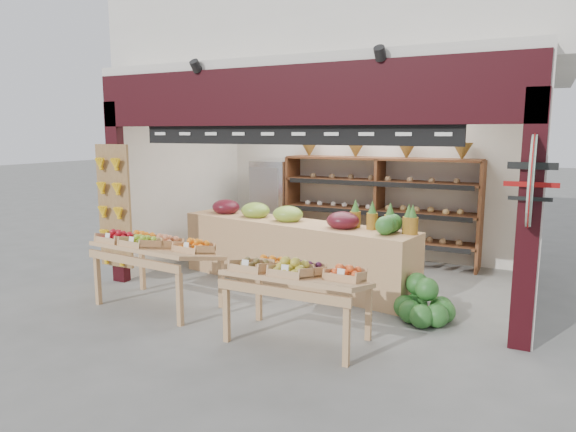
# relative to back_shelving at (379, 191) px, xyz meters

# --- Properties ---
(ground) EXTENTS (60.00, 60.00, 0.00)m
(ground) POSITION_rel_back_shelving_xyz_m (-0.34, -1.92, -1.22)
(ground) COLOR slate
(ground) RESTS_ON ground
(shop_structure) EXTENTS (6.36, 5.12, 5.40)m
(shop_structure) POSITION_rel_back_shelving_xyz_m (-0.34, -0.31, 2.70)
(shop_structure) COLOR silver
(shop_structure) RESTS_ON ground
(banana_board) EXTENTS (0.60, 0.15, 1.80)m
(banana_board) POSITION_rel_back_shelving_xyz_m (-3.07, -3.10, -0.10)
(banana_board) COLOR #997545
(banana_board) RESTS_ON ground
(gift_sign) EXTENTS (0.04, 0.93, 0.92)m
(gift_sign) POSITION_rel_back_shelving_xyz_m (2.41, -3.07, 0.53)
(gift_sign) COLOR #AAD6BC
(gift_sign) RESTS_ON ground
(back_shelving) EXTENTS (3.38, 0.55, 2.06)m
(back_shelving) POSITION_rel_back_shelving_xyz_m (0.00, 0.00, 0.00)
(back_shelving) COLOR brown
(back_shelving) RESTS_ON ground
(refrigerator) EXTENTS (0.73, 0.73, 1.69)m
(refrigerator) POSITION_rel_back_shelving_xyz_m (-2.05, -0.10, -0.37)
(refrigerator) COLOR silver
(refrigerator) RESTS_ON ground
(cardboard_stack) EXTENTS (1.07, 0.77, 0.69)m
(cardboard_stack) POSITION_rel_back_shelving_xyz_m (-1.61, -1.46, -0.96)
(cardboard_stack) COLOR silver
(cardboard_stack) RESTS_ON ground
(mid_counter) EXTENTS (3.79, 1.36, 1.15)m
(mid_counter) POSITION_rel_back_shelving_xyz_m (-0.71, -1.94, -0.71)
(mid_counter) COLOR tan
(mid_counter) RESTS_ON ground
(display_table_left) EXTENTS (1.63, 1.00, 1.00)m
(display_table_left) POSITION_rel_back_shelving_xyz_m (-1.92, -3.58, -0.45)
(display_table_left) COLOR tan
(display_table_left) RESTS_ON ground
(display_table_right) EXTENTS (1.47, 0.83, 0.95)m
(display_table_right) POSITION_rel_back_shelving_xyz_m (0.20, -3.81, -0.49)
(display_table_right) COLOR tan
(display_table_right) RESTS_ON ground
(watermelon_pile) EXTENTS (0.73, 0.70, 0.53)m
(watermelon_pile) POSITION_rel_back_shelving_xyz_m (1.35, -2.63, -1.02)
(watermelon_pile) COLOR #20501A
(watermelon_pile) RESTS_ON ground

